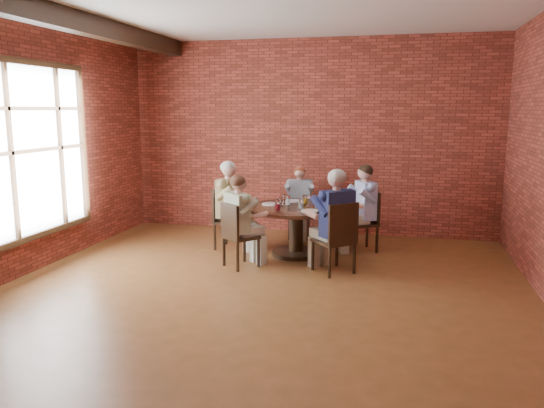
% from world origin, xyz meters
% --- Properties ---
extents(floor, '(7.00, 7.00, 0.00)m').
position_xyz_m(floor, '(0.00, 0.00, 0.00)').
color(floor, brown).
rests_on(floor, ground).
extents(wall_back, '(7.00, 0.00, 7.00)m').
position_xyz_m(wall_back, '(0.00, 3.50, 1.70)').
color(wall_back, '#94392A').
rests_on(wall_back, ground).
extents(wall_front, '(7.00, 0.00, 7.00)m').
position_xyz_m(wall_front, '(0.00, -3.50, 1.70)').
color(wall_front, '#94392A').
rests_on(wall_front, ground).
extents(wall_left, '(0.00, 7.00, 7.00)m').
position_xyz_m(wall_left, '(-3.25, 0.00, 1.70)').
color(wall_left, '#94392A').
rests_on(wall_left, ground).
extents(ceiling_beam, '(0.22, 6.90, 0.26)m').
position_xyz_m(ceiling_beam, '(-2.45, 0.00, 3.27)').
color(ceiling_beam, black).
rests_on(ceiling_beam, ceiling).
extents(window, '(0.10, 2.16, 2.36)m').
position_xyz_m(window, '(-3.18, 0.40, 1.65)').
color(window, white).
rests_on(window, wall_left).
extents(dining_table, '(1.47, 1.47, 0.75)m').
position_xyz_m(dining_table, '(0.09, 1.91, 0.53)').
color(dining_table, black).
rests_on(dining_table, floor).
extents(chair_a, '(0.58, 0.58, 0.94)m').
position_xyz_m(chair_a, '(1.11, 2.43, 0.51)').
color(chair_a, black).
rests_on(chair_a, floor).
extents(diner_a, '(0.83, 0.78, 1.35)m').
position_xyz_m(diner_a, '(1.03, 2.39, 0.67)').
color(diner_a, '#4761BA').
rests_on(diner_a, floor).
extents(chair_b, '(0.43, 0.43, 0.88)m').
position_xyz_m(chair_b, '(-0.07, 3.06, 0.48)').
color(chair_b, black).
rests_on(chair_b, floor).
extents(diner_b, '(0.54, 0.63, 1.23)m').
position_xyz_m(diner_b, '(-0.06, 2.99, 0.61)').
color(diner_b, '#8A9DB0').
rests_on(diner_b, floor).
extents(chair_c, '(0.51, 0.51, 0.97)m').
position_xyz_m(chair_c, '(-1.07, 2.06, 0.52)').
color(chair_c, black).
rests_on(chair_c, floor).
extents(diner_c, '(0.76, 0.65, 1.39)m').
position_xyz_m(diner_c, '(-0.98, 2.05, 0.69)').
color(diner_c, brown).
rests_on(diner_c, floor).
extents(chair_d, '(0.58, 0.58, 0.92)m').
position_xyz_m(chair_d, '(-0.59, 1.07, 0.50)').
color(chair_d, black).
rests_on(chair_d, floor).
extents(diner_d, '(0.79, 0.80, 1.30)m').
position_xyz_m(diner_d, '(-0.54, 1.13, 0.65)').
color(diner_d, tan).
rests_on(diner_d, floor).
extents(chair_e, '(0.66, 0.66, 0.98)m').
position_xyz_m(chair_e, '(0.82, 1.11, 0.53)').
color(chair_e, black).
rests_on(chair_e, floor).
extents(diner_e, '(0.90, 0.91, 1.41)m').
position_xyz_m(diner_e, '(0.75, 1.18, 0.71)').
color(diner_e, '#1A1F49').
rests_on(diner_e, floor).
extents(plate_a, '(0.26, 0.26, 0.01)m').
position_xyz_m(plate_a, '(0.52, 1.95, 0.76)').
color(plate_a, white).
rests_on(plate_a, dining_table).
extents(plate_b, '(0.26, 0.26, 0.01)m').
position_xyz_m(plate_b, '(-0.03, 2.33, 0.76)').
color(plate_b, white).
rests_on(plate_b, dining_table).
extents(plate_c, '(0.26, 0.26, 0.01)m').
position_xyz_m(plate_c, '(-0.33, 2.00, 0.76)').
color(plate_c, white).
rests_on(plate_c, dining_table).
extents(plate_d, '(0.26, 0.26, 0.01)m').
position_xyz_m(plate_d, '(0.36, 1.58, 0.76)').
color(plate_d, white).
rests_on(plate_d, dining_table).
extents(glass_a, '(0.07, 0.07, 0.14)m').
position_xyz_m(glass_a, '(0.41, 1.90, 0.82)').
color(glass_a, white).
rests_on(glass_a, dining_table).
extents(glass_b, '(0.07, 0.07, 0.14)m').
position_xyz_m(glass_b, '(0.18, 2.14, 0.82)').
color(glass_b, white).
rests_on(glass_b, dining_table).
extents(glass_c, '(0.07, 0.07, 0.14)m').
position_xyz_m(glass_c, '(-0.14, 2.12, 0.82)').
color(glass_c, white).
rests_on(glass_c, dining_table).
extents(glass_d, '(0.07, 0.07, 0.14)m').
position_xyz_m(glass_d, '(-0.06, 2.04, 0.82)').
color(glass_d, white).
rests_on(glass_d, dining_table).
extents(glass_e, '(0.07, 0.07, 0.14)m').
position_xyz_m(glass_e, '(-0.12, 1.82, 0.82)').
color(glass_e, white).
rests_on(glass_e, dining_table).
extents(glass_f, '(0.07, 0.07, 0.14)m').
position_xyz_m(glass_f, '(-0.11, 1.55, 0.82)').
color(glass_f, white).
rests_on(glass_f, dining_table).
extents(glass_g, '(0.07, 0.07, 0.14)m').
position_xyz_m(glass_g, '(0.19, 1.78, 0.82)').
color(glass_g, white).
rests_on(glass_g, dining_table).
extents(glass_h, '(0.07, 0.07, 0.14)m').
position_xyz_m(glass_h, '(0.44, 1.81, 0.82)').
color(glass_h, white).
rests_on(glass_h, dining_table).
extents(smartphone, '(0.08, 0.13, 0.01)m').
position_xyz_m(smartphone, '(0.46, 1.58, 0.75)').
color(smartphone, black).
rests_on(smartphone, dining_table).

